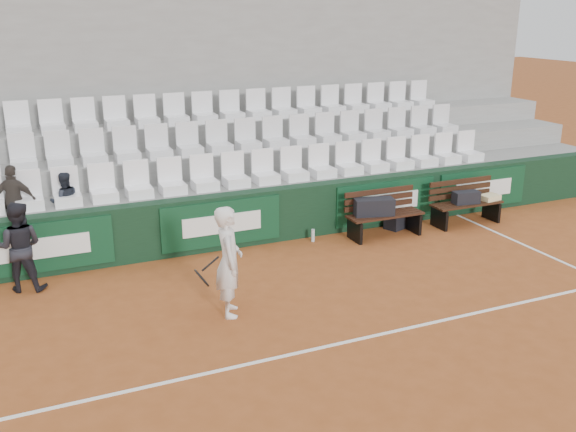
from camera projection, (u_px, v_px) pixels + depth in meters
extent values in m
plane|color=#974B22|center=(329.00, 346.00, 8.29)|extent=(80.00, 80.00, 0.00)
cube|color=white|center=(329.00, 346.00, 8.29)|extent=(18.00, 0.06, 0.01)
cube|color=black|center=(229.00, 220.00, 11.63)|extent=(18.00, 0.30, 1.00)
cube|color=#0C381E|center=(43.00, 247.00, 10.26)|extent=(2.20, 0.04, 0.82)
cube|color=#0C381E|center=(222.00, 224.00, 11.40)|extent=(2.20, 0.04, 0.82)
cube|color=#0C381E|center=(386.00, 202.00, 12.69)|extent=(2.20, 0.04, 0.82)
cube|color=#0C381E|center=(483.00, 189.00, 13.60)|extent=(2.20, 0.04, 0.82)
cube|color=gray|center=(219.00, 211.00, 12.17)|extent=(18.00, 0.95, 1.00)
cube|color=gray|center=(204.00, 187.00, 12.93)|extent=(18.00, 0.95, 1.45)
cube|color=gray|center=(191.00, 166.00, 13.69)|extent=(18.00, 0.95, 1.90)
cube|color=gray|center=(181.00, 104.00, 13.85)|extent=(18.00, 0.30, 4.40)
cube|color=white|center=(220.00, 171.00, 11.77)|extent=(11.90, 0.44, 0.63)
cube|color=silver|center=(205.00, 138.00, 12.46)|extent=(11.90, 0.44, 0.63)
cube|color=silver|center=(191.00, 108.00, 13.15)|extent=(11.90, 0.44, 0.63)
cube|color=#341A0F|center=(385.00, 225.00, 12.24)|extent=(1.50, 0.56, 0.45)
cube|color=black|center=(466.00, 213.00, 12.94)|extent=(1.50, 0.56, 0.45)
cube|color=black|center=(374.00, 207.00, 12.06)|extent=(0.80, 0.50, 0.32)
cube|color=black|center=(466.00, 197.00, 12.79)|extent=(0.56, 0.31, 0.25)
cube|color=beige|center=(490.00, 197.00, 13.04)|extent=(0.42, 0.33, 0.11)
cube|color=black|center=(397.00, 220.00, 12.73)|extent=(0.58, 0.47, 0.31)
cylinder|color=silver|center=(313.00, 235.00, 11.99)|extent=(0.07, 0.07, 0.24)
cylinder|color=silver|center=(417.00, 224.00, 12.55)|extent=(0.08, 0.08, 0.28)
imported|color=silver|center=(229.00, 261.00, 8.94)|extent=(0.52, 0.66, 1.60)
torus|color=black|center=(202.00, 278.00, 8.85)|extent=(0.19, 0.30, 0.26)
cylinder|color=black|center=(210.00, 264.00, 8.84)|extent=(0.26, 0.03, 0.20)
imported|color=black|center=(20.00, 247.00, 9.76)|extent=(0.82, 0.73, 1.41)
imported|color=#342E2A|center=(11.00, 174.00, 10.39)|extent=(0.76, 0.53, 1.20)
imported|color=black|center=(62.00, 176.00, 10.71)|extent=(0.51, 0.41, 1.01)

